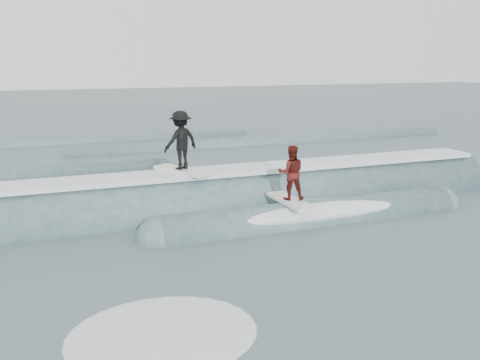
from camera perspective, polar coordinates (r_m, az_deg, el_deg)
name	(u,v)px	position (r m, az deg, el deg)	size (l,w,h in m)	color
ground	(347,293)	(10.99, 11.30, -11.70)	(160.00, 160.00, 0.00)	#3B5356
breaking_wave	(241,209)	(16.38, 0.15, -3.08)	(20.75, 3.96, 2.36)	#335256
surfer_black	(181,143)	(15.72, -6.34, 3.98)	(1.34, 2.05, 1.81)	silver
surfer_red	(291,177)	(14.74, 5.46, 0.34)	(0.88, 2.01, 1.61)	white
whitewater	(365,332)	(9.61, 13.18, -15.54)	(16.02, 7.33, 0.10)	white
far_swells	(117,155)	(26.65, -12.97, 2.66)	(39.95, 8.65, 0.80)	#335256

